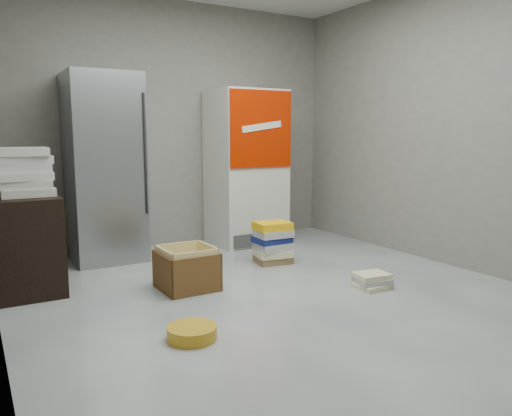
{
  "coord_description": "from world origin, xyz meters",
  "views": [
    {
      "loc": [
        -2.11,
        -3.05,
        1.3
      ],
      "look_at": [
        0.06,
        0.7,
        0.65
      ],
      "focal_mm": 35.0,
      "sensor_mm": 36.0,
      "label": 1
    }
  ],
  "objects": [
    {
      "name": "phonebook_stack_side",
      "position": [
        0.8,
        -0.0,
        0.06
      ],
      "size": [
        0.31,
        0.27,
        0.13
      ],
      "rotation": [
        0.0,
        0.0,
        -0.04
      ],
      "color": "beige",
      "rests_on": "ground"
    },
    {
      "name": "wood_shelf",
      "position": [
        -1.73,
        1.4,
        0.4
      ],
      "size": [
        0.5,
        0.8,
        0.8
      ],
      "primitive_type": "cube",
      "color": "black",
      "rests_on": "ground"
    },
    {
      "name": "supply_box_stack",
      "position": [
        -1.72,
        1.4,
        0.99
      ],
      "size": [
        0.43,
        0.43,
        0.39
      ],
      "color": "white",
      "rests_on": "wood_shelf"
    },
    {
      "name": "phonebook_stack_main",
      "position": [
        0.5,
        1.12,
        0.21
      ],
      "size": [
        0.39,
        0.33,
        0.42
      ],
      "rotation": [
        0.0,
        0.0,
        -0.02
      ],
      "color": "olive",
      "rests_on": "ground"
    },
    {
      "name": "cardboard_box",
      "position": [
        -0.57,
        0.77,
        0.15
      ],
      "size": [
        0.46,
        0.46,
        0.36
      ],
      "rotation": [
        0.0,
        0.0,
        0.02
      ],
      "color": "gold",
      "rests_on": "ground"
    },
    {
      "name": "steel_fridge",
      "position": [
        -0.9,
        2.13,
        0.95
      ],
      "size": [
        0.7,
        0.72,
        1.9
      ],
      "color": "#A8ABB0",
      "rests_on": "ground"
    },
    {
      "name": "bucket_lid",
      "position": [
        -0.94,
        -0.23,
        0.04
      ],
      "size": [
        0.36,
        0.36,
        0.09
      ],
      "primitive_type": "cylinder",
      "rotation": [
        0.0,
        0.0,
        -0.13
      ],
      "color": "gold",
      "rests_on": "ground"
    },
    {
      "name": "ground",
      "position": [
        0.0,
        0.0,
        0.0
      ],
      "size": [
        5.0,
        5.0,
        0.0
      ],
      "primitive_type": "plane",
      "color": "silver",
      "rests_on": "ground"
    },
    {
      "name": "room_shell",
      "position": [
        0.0,
        0.0,
        1.8
      ],
      "size": [
        4.04,
        5.04,
        2.82
      ],
      "color": "gray",
      "rests_on": "ground"
    },
    {
      "name": "coke_cooler",
      "position": [
        0.75,
        2.12,
        0.9
      ],
      "size": [
        0.8,
        0.73,
        1.8
      ],
      "color": "silver",
      "rests_on": "ground"
    }
  ]
}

